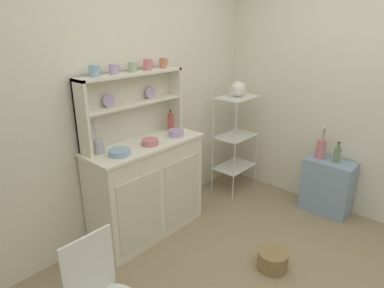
{
  "coord_description": "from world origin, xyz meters",
  "views": [
    {
      "loc": [
        -1.82,
        -0.77,
        1.89
      ],
      "look_at": [
        0.29,
        1.12,
        0.86
      ],
      "focal_mm": 30.85,
      "sensor_mm": 36.0,
      "label": 1
    }
  ],
  "objects_px": {
    "bakers_rack": "(236,133)",
    "oil_bottle": "(337,154)",
    "jam_bottle": "(171,122)",
    "floor_basket": "(273,260)",
    "cup_sky_0": "(94,71)",
    "flower_vase": "(321,148)",
    "porcelain_teapot": "(238,89)",
    "hutch_shelf_unit": "(131,100)",
    "utensil_jar": "(99,146)",
    "hutch_cabinet": "(147,188)",
    "bowl_mixing_large": "(120,152)",
    "side_shelf_blue": "(327,186)"
  },
  "relations": [
    {
      "from": "bakers_rack",
      "to": "oil_bottle",
      "type": "bearing_deg",
      "value": -77.94
    },
    {
      "from": "jam_bottle",
      "to": "floor_basket",
      "type": "bearing_deg",
      "value": -93.66
    },
    {
      "from": "jam_bottle",
      "to": "oil_bottle",
      "type": "bearing_deg",
      "value": -49.21
    },
    {
      "from": "cup_sky_0",
      "to": "flower_vase",
      "type": "relative_size",
      "value": 0.26
    },
    {
      "from": "bakers_rack",
      "to": "oil_bottle",
      "type": "xyz_separation_m",
      "value": [
        0.23,
        -1.07,
        -0.04
      ]
    },
    {
      "from": "flower_vase",
      "to": "porcelain_teapot",
      "type": "bearing_deg",
      "value": 104.32
    },
    {
      "from": "hutch_shelf_unit",
      "to": "utensil_jar",
      "type": "xyz_separation_m",
      "value": [
        -0.41,
        -0.08,
        -0.3
      ]
    },
    {
      "from": "utensil_jar",
      "to": "porcelain_teapot",
      "type": "height_order",
      "value": "porcelain_teapot"
    },
    {
      "from": "utensil_jar",
      "to": "jam_bottle",
      "type": "bearing_deg",
      "value": 0.59
    },
    {
      "from": "floor_basket",
      "to": "porcelain_teapot",
      "type": "height_order",
      "value": "porcelain_teapot"
    },
    {
      "from": "porcelain_teapot",
      "to": "oil_bottle",
      "type": "distance_m",
      "value": 1.23
    },
    {
      "from": "jam_bottle",
      "to": "oil_bottle",
      "type": "xyz_separation_m",
      "value": [
        1.09,
        -1.26,
        -0.33
      ]
    },
    {
      "from": "flower_vase",
      "to": "oil_bottle",
      "type": "distance_m",
      "value": 0.17
    },
    {
      "from": "porcelain_teapot",
      "to": "flower_vase",
      "type": "height_order",
      "value": "porcelain_teapot"
    },
    {
      "from": "hutch_cabinet",
      "to": "cup_sky_0",
      "type": "bearing_deg",
      "value": 161.15
    },
    {
      "from": "hutch_shelf_unit",
      "to": "jam_bottle",
      "type": "distance_m",
      "value": 0.5
    },
    {
      "from": "hutch_shelf_unit",
      "to": "oil_bottle",
      "type": "bearing_deg",
      "value": -41.8
    },
    {
      "from": "bowl_mixing_large",
      "to": "flower_vase",
      "type": "xyz_separation_m",
      "value": [
        1.82,
        -0.94,
        -0.24
      ]
    },
    {
      "from": "floor_basket",
      "to": "jam_bottle",
      "type": "relative_size",
      "value": 1.19
    },
    {
      "from": "hutch_shelf_unit",
      "to": "floor_basket",
      "type": "bearing_deg",
      "value": -75.95
    },
    {
      "from": "bakers_rack",
      "to": "jam_bottle",
      "type": "xyz_separation_m",
      "value": [
        -0.86,
        0.19,
        0.29
      ]
    },
    {
      "from": "oil_bottle",
      "to": "porcelain_teapot",
      "type": "bearing_deg",
      "value": 102.14
    },
    {
      "from": "hutch_shelf_unit",
      "to": "porcelain_teapot",
      "type": "distance_m",
      "value": 1.3
    },
    {
      "from": "bowl_mixing_large",
      "to": "oil_bottle",
      "type": "distance_m",
      "value": 2.15
    },
    {
      "from": "hutch_cabinet",
      "to": "floor_basket",
      "type": "relative_size",
      "value": 4.44
    },
    {
      "from": "cup_sky_0",
      "to": "porcelain_teapot",
      "type": "xyz_separation_m",
      "value": [
        1.63,
        -0.23,
        -0.34
      ]
    },
    {
      "from": "floor_basket",
      "to": "porcelain_teapot",
      "type": "bearing_deg",
      "value": 48.12
    },
    {
      "from": "porcelain_teapot",
      "to": "flower_vase",
      "type": "xyz_separation_m",
      "value": [
        0.23,
        -0.91,
        -0.53
      ]
    },
    {
      "from": "bakers_rack",
      "to": "bowl_mixing_large",
      "type": "xyz_separation_m",
      "value": [
        -1.59,
        0.03,
        0.22
      ]
    },
    {
      "from": "floor_basket",
      "to": "cup_sky_0",
      "type": "xyz_separation_m",
      "value": [
        -0.69,
        1.27,
        1.48
      ]
    },
    {
      "from": "jam_bottle",
      "to": "oil_bottle",
      "type": "distance_m",
      "value": 1.7
    },
    {
      "from": "hutch_shelf_unit",
      "to": "bowl_mixing_large",
      "type": "distance_m",
      "value": 0.52
    },
    {
      "from": "cup_sky_0",
      "to": "utensil_jar",
      "type": "distance_m",
      "value": 0.59
    },
    {
      "from": "bakers_rack",
      "to": "porcelain_teapot",
      "type": "relative_size",
      "value": 4.4
    },
    {
      "from": "bowl_mixing_large",
      "to": "oil_bottle",
      "type": "xyz_separation_m",
      "value": [
        1.82,
        -1.1,
        -0.27
      ]
    },
    {
      "from": "bakers_rack",
      "to": "oil_bottle",
      "type": "distance_m",
      "value": 1.1
    },
    {
      "from": "side_shelf_blue",
      "to": "jam_bottle",
      "type": "distance_m",
      "value": 1.78
    },
    {
      "from": "floor_basket",
      "to": "cup_sky_0",
      "type": "bearing_deg",
      "value": 118.33
    },
    {
      "from": "bowl_mixing_large",
      "to": "porcelain_teapot",
      "type": "xyz_separation_m",
      "value": [
        1.59,
        -0.03,
        0.29
      ]
    },
    {
      "from": "hutch_cabinet",
      "to": "flower_vase",
      "type": "height_order",
      "value": "flower_vase"
    },
    {
      "from": "hutch_cabinet",
      "to": "oil_bottle",
      "type": "xyz_separation_m",
      "value": [
        1.5,
        -1.18,
        0.2
      ]
    },
    {
      "from": "hutch_shelf_unit",
      "to": "jam_bottle",
      "type": "bearing_deg",
      "value": -10.59
    },
    {
      "from": "jam_bottle",
      "to": "utensil_jar",
      "type": "relative_size",
      "value": 0.82
    },
    {
      "from": "hutch_cabinet",
      "to": "hutch_shelf_unit",
      "type": "relative_size",
      "value": 1.07
    },
    {
      "from": "bakers_rack",
      "to": "bowl_mixing_large",
      "type": "distance_m",
      "value": 1.61
    },
    {
      "from": "hutch_cabinet",
      "to": "jam_bottle",
      "type": "height_order",
      "value": "jam_bottle"
    },
    {
      "from": "cup_sky_0",
      "to": "hutch_shelf_unit",
      "type": "bearing_deg",
      "value": 6.43
    },
    {
      "from": "porcelain_teapot",
      "to": "bowl_mixing_large",
      "type": "bearing_deg",
      "value": 178.86
    },
    {
      "from": "bowl_mixing_large",
      "to": "oil_bottle",
      "type": "bearing_deg",
      "value": -31.23
    },
    {
      "from": "hutch_shelf_unit",
      "to": "flower_vase",
      "type": "xyz_separation_m",
      "value": [
        1.5,
        -1.17,
        -0.57
      ]
    }
  ]
}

